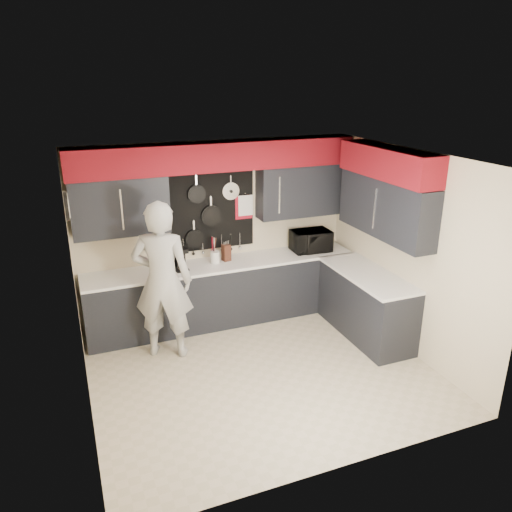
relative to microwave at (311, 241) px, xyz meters
name	(u,v)px	position (x,y,z in m)	size (l,w,h in m)	color
ground	(261,371)	(-1.39, -1.44, -1.08)	(4.00, 4.00, 0.00)	beige
back_wall_assembly	(219,185)	(-1.38, 0.16, 0.93)	(4.00, 0.36, 2.60)	beige
right_wall_assembly	(389,199)	(0.47, -1.18, 0.86)	(0.36, 3.50, 2.60)	beige
left_wall_assembly	(77,297)	(-3.38, -1.42, 0.26)	(0.05, 3.50, 2.60)	beige
base_cabinets	(263,295)	(-0.90, -0.31, -0.62)	(3.95, 2.20, 0.92)	black
microwave	(311,241)	(0.00, 0.00, 0.00)	(0.57, 0.39, 0.32)	black
knife_block	(226,253)	(-1.32, 0.07, -0.04)	(0.11, 0.11, 0.24)	#3B1E12
utensil_crock	(215,257)	(-1.49, 0.04, -0.07)	(0.13, 0.13, 0.17)	white
coffee_maker	(180,258)	(-2.01, -0.02, 0.00)	(0.20, 0.23, 0.31)	black
person	(162,281)	(-2.37, -0.59, -0.06)	(0.75, 0.49, 2.04)	#AFAFAC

